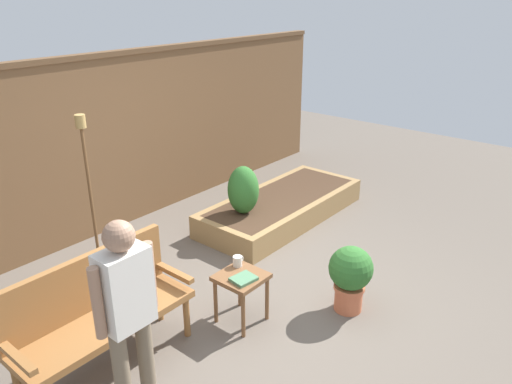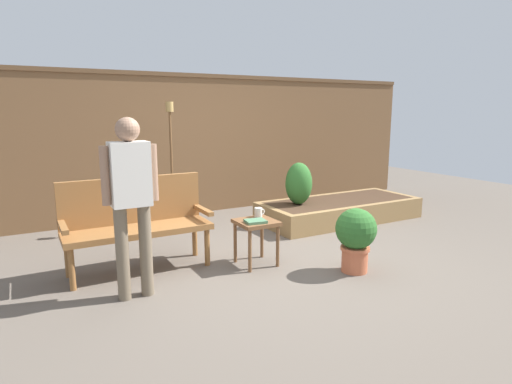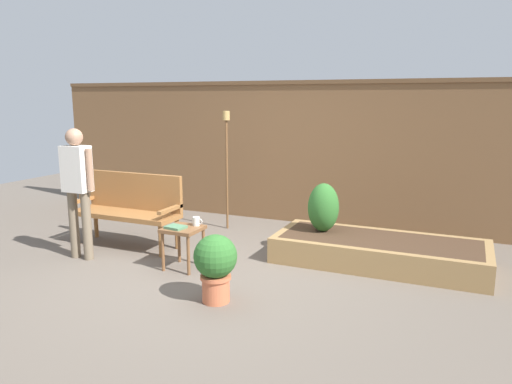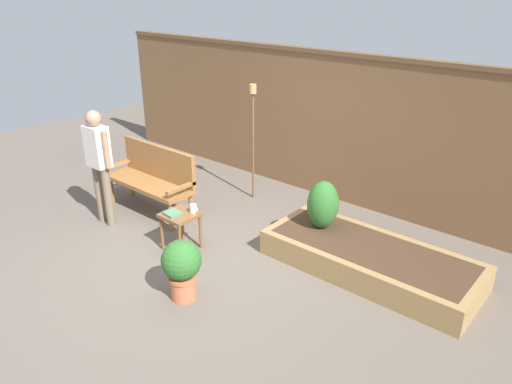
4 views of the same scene
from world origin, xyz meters
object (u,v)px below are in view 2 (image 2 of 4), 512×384
Objects in this scene: shrub_near_bench at (299,184)px; book_on_table at (255,221)px; tiki_torch at (171,144)px; potted_boxwood at (356,235)px; person_by_bench at (131,193)px; garden_bench at (136,217)px; side_table at (256,228)px; cup_on_table at (259,212)px.

book_on_table is at bearing -138.98° from shrub_near_bench.
shrub_near_bench is 0.35× the size of tiki_torch.
person_by_bench is (-2.09, 0.47, 0.55)m from potted_boxwood.
potted_boxwood is (1.90, -1.17, -0.16)m from garden_bench.
garden_bench is 3.00× the size of side_table.
garden_bench is at bearing -166.09° from shrub_near_bench.
person_by_bench is at bearing -117.11° from tiki_torch.
tiki_torch is (-1.63, 0.63, 0.58)m from shrub_near_bench.
person_by_bench reaches higher than shrub_near_bench.
side_table is 0.81× the size of shrub_near_bench.
cup_on_table is at bearing 130.17° from potted_boxwood.
shrub_near_bench is at bearing 13.91° from garden_bench.
person_by_bench reaches higher than garden_bench.
garden_bench is at bearing 155.87° from side_table.
garden_bench is 6.98× the size of book_on_table.
tiki_torch is (-0.28, 1.80, 0.68)m from book_on_table.
garden_bench is at bearing 159.95° from book_on_table.
person_by_bench is (-1.41, -0.32, 0.40)m from cup_on_table.
garden_bench is at bearing 74.75° from person_by_bench.
side_table is 1.93m from tiki_torch.
side_table is at bearing 64.13° from book_on_table.
person_by_bench reaches higher than book_on_table.
potted_boxwood is (0.67, -0.79, -0.15)m from cup_on_table.
cup_on_table is 0.07× the size of tiki_torch.
shrub_near_bench is 0.38× the size of person_by_bench.
cup_on_table is at bearing -74.98° from tiki_torch.
book_on_table is at bearing -28.09° from garden_bench.
potted_boxwood reaches higher than book_on_table.
book_on_table is 1.34m from person_by_bench.
person_by_bench is at bearing -105.25° from garden_bench.
potted_boxwood is 1.10× the size of shrub_near_bench.
person_by_bench is (-2.62, -1.30, 0.34)m from shrub_near_bench.
potted_boxwood is at bearing -27.91° from book_on_table.
shrub_near_bench is at bearing 49.06° from book_on_table.
book_on_table reaches higher than side_table.
shrub_near_bench is (1.30, 1.10, 0.20)m from side_table.
tiki_torch is at bearing 57.09° from garden_bench.
side_table is 0.21m from cup_on_table.
side_table is 0.13m from book_on_table.
tiki_torch reaches higher than potted_boxwood.
garden_bench reaches higher than potted_boxwood.
shrub_near_bench is at bearing -21.04° from tiki_torch.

